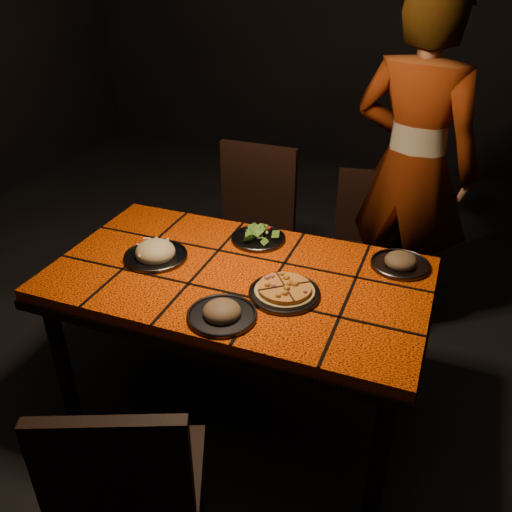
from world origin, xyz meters
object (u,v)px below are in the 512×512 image
(dining_table, at_px, (238,289))
(chair_far_right, at_px, (369,240))
(chair_near, at_px, (129,488))
(chair_far_left, at_px, (251,222))
(plate_pizza, at_px, (284,291))
(plate_pasta, at_px, (155,253))
(diner, at_px, (412,168))

(dining_table, distance_m, chair_far_right, 1.05)
(chair_near, distance_m, chair_far_left, 1.77)
(chair_near, relative_size, plate_pizza, 2.77)
(chair_near, bearing_deg, dining_table, -110.57)
(chair_far_left, bearing_deg, plate_pasta, -99.69)
(chair_far_right, relative_size, plate_pasta, 3.09)
(dining_table, distance_m, chair_near, 0.96)
(dining_table, height_order, diner, diner)
(plate_pizza, bearing_deg, plate_pasta, 173.53)
(chair_far_right, distance_m, plate_pizza, 1.09)
(dining_table, xyz_separation_m, diner, (0.58, 1.02, 0.27))
(plate_pizza, bearing_deg, chair_far_left, 119.28)
(diner, height_order, plate_pasta, diner)
(dining_table, height_order, chair_near, chair_near)
(chair_far_right, height_order, plate_pizza, chair_far_right)
(chair_far_left, bearing_deg, plate_pizza, -60.47)
(chair_near, xyz_separation_m, plate_pasta, (-0.43, 0.94, 0.23))
(chair_near, relative_size, chair_far_left, 0.94)
(chair_far_right, bearing_deg, diner, 8.02)
(chair_far_left, distance_m, diner, 0.93)
(chair_near, xyz_separation_m, diner, (0.54, 1.97, 0.40))
(chair_far_right, height_order, diner, diner)
(chair_far_right, xyz_separation_m, plate_pizza, (-0.16, -1.04, 0.26))
(diner, bearing_deg, chair_near, 89.10)
(chair_far_right, bearing_deg, chair_near, -111.43)
(chair_far_right, xyz_separation_m, diner, (0.17, 0.06, 0.43))
(dining_table, distance_m, diner, 1.20)
(dining_table, xyz_separation_m, plate_pasta, (-0.39, -0.01, 0.10))
(dining_table, bearing_deg, diner, 60.44)
(dining_table, distance_m, chair_far_left, 0.84)
(chair_near, distance_m, plate_pizza, 0.92)
(dining_table, xyz_separation_m, chair_far_right, (0.40, 0.96, -0.16))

